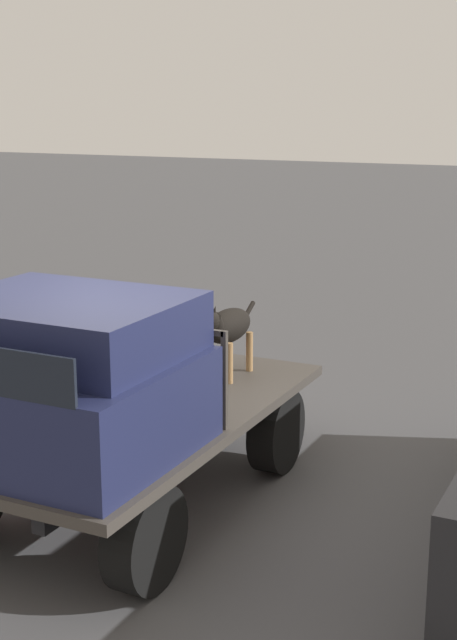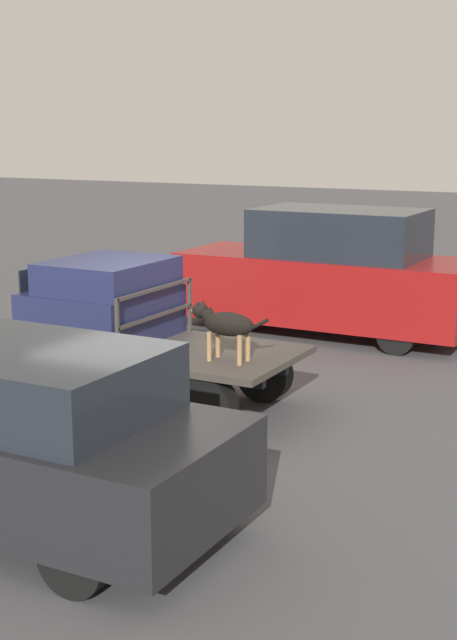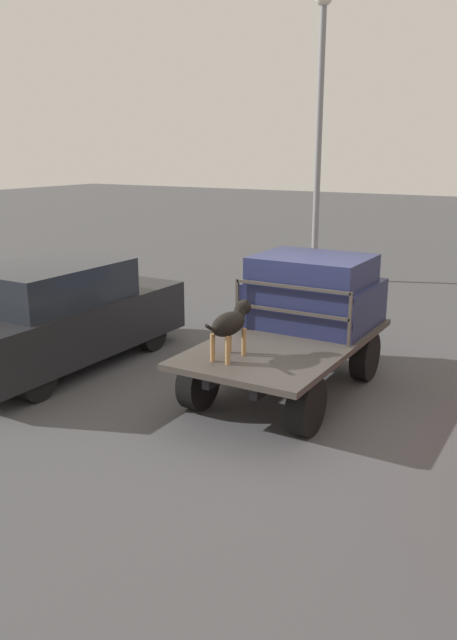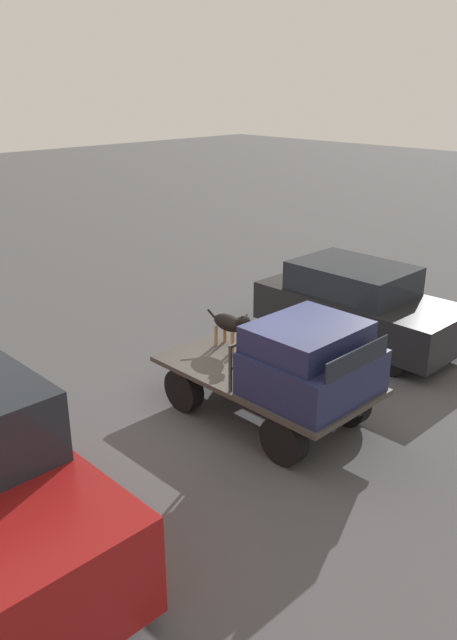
{
  "view_description": "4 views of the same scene",
  "coord_description": "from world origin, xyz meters",
  "px_view_note": "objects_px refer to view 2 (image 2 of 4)",
  "views": [
    {
      "loc": [
        5.51,
        3.53,
        3.07
      ],
      "look_at": [
        -1.1,
        0.29,
        1.27
      ],
      "focal_mm": 50.0,
      "sensor_mm": 36.0,
      "label": 1
    },
    {
      "loc": [
        -5.87,
        9.21,
        3.45
      ],
      "look_at": [
        -1.1,
        0.29,
        1.27
      ],
      "focal_mm": 50.0,
      "sensor_mm": 36.0,
      "label": 2
    },
    {
      "loc": [
        -7.41,
        -3.41,
        3.28
      ],
      "look_at": [
        -1.1,
        0.29,
        1.27
      ],
      "focal_mm": 35.0,
      "sensor_mm": 36.0,
      "label": 3
    },
    {
      "loc": [
        5.88,
        -6.55,
        5.03
      ],
      "look_at": [
        -1.1,
        0.29,
        1.27
      ],
      "focal_mm": 35.0,
      "sensor_mm": 36.0,
      "label": 4
    }
  ],
  "objects_px": {
    "dog": "(224,324)",
    "parked_sedan": "(16,436)",
    "parked_pickup_far": "(328,274)",
    "flatbed_truck": "(162,362)"
  },
  "relations": [
    {
      "from": "dog",
      "to": "parked_sedan",
      "type": "distance_m",
      "value": 3.31
    },
    {
      "from": "parked_pickup_far",
      "to": "parked_sedan",
      "type": "bearing_deg",
      "value": 94.09
    },
    {
      "from": "flatbed_truck",
      "to": "parked_pickup_far",
      "type": "height_order",
      "value": "parked_pickup_far"
    },
    {
      "from": "parked_sedan",
      "to": "flatbed_truck",
      "type": "bearing_deg",
      "value": -79.06
    },
    {
      "from": "flatbed_truck",
      "to": "dog",
      "type": "bearing_deg",
      "value": 164.56
    },
    {
      "from": "flatbed_truck",
      "to": "parked_pickup_far",
      "type": "relative_size",
      "value": 0.7
    },
    {
      "from": "parked_sedan",
      "to": "dog",
      "type": "bearing_deg",
      "value": -96.07
    },
    {
      "from": "flatbed_truck",
      "to": "parked_sedan",
      "type": "xyz_separation_m",
      "value": [
        -0.74,
        3.55,
        0.26
      ]
    },
    {
      "from": "flatbed_truck",
      "to": "parked_sedan",
      "type": "relative_size",
      "value": 0.84
    },
    {
      "from": "dog",
      "to": "flatbed_truck",
      "type": "bearing_deg",
      "value": -22.6
    }
  ]
}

